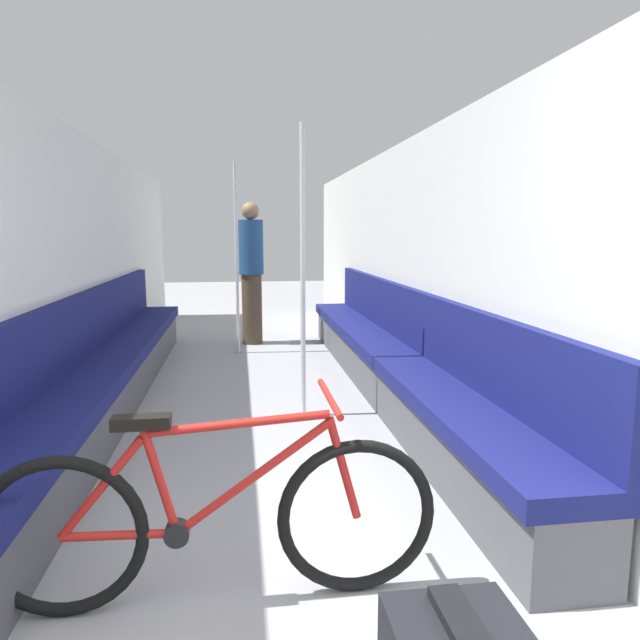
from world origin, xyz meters
TOP-DOWN VIEW (x-y plane):
  - wall_left at (-1.38, 3.55)m, footprint 0.10×10.30m
  - wall_right at (1.38, 3.55)m, footprint 0.10×10.30m
  - bench_seat_row_left at (-1.13, 3.60)m, footprint 0.45×5.53m
  - bench_seat_row_right at (1.13, 3.60)m, footprint 0.45×5.53m
  - bicycle at (-0.22, 1.06)m, footprint 1.67×0.46m
  - grab_pole_near at (-0.13, 5.53)m, footprint 0.08×0.08m
  - grab_pole_far at (0.35, 3.19)m, footprint 0.08×0.08m
  - passenger_standing at (0.04, 6.07)m, footprint 0.30×0.30m

SIDE VIEW (x-z plane):
  - bench_seat_row_left at x=-1.13m, z-range -0.16..0.75m
  - bench_seat_row_right at x=1.13m, z-range -0.16..0.75m
  - bicycle at x=-0.22m, z-range -0.06..0.72m
  - passenger_standing at x=0.04m, z-range 0.03..1.75m
  - grab_pole_near at x=-0.13m, z-range -0.03..2.09m
  - grab_pole_far at x=0.35m, z-range -0.03..2.09m
  - wall_left at x=-1.38m, z-range 0.00..2.14m
  - wall_right at x=1.38m, z-range 0.00..2.14m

